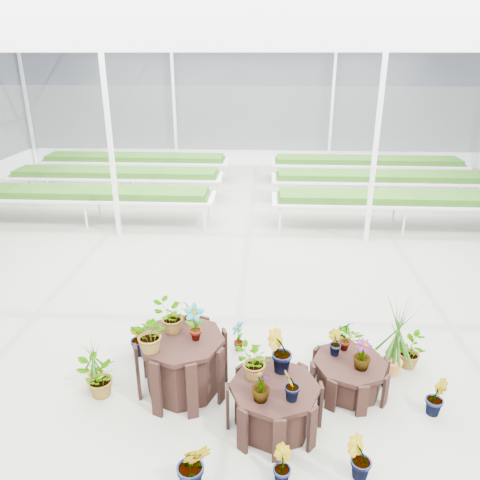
{
  "coord_description": "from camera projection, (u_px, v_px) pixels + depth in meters",
  "views": [
    {
      "loc": [
        0.59,
        -6.56,
        4.2
      ],
      "look_at": [
        0.17,
        0.64,
        1.3
      ],
      "focal_mm": 35.0,
      "sensor_mm": 36.0,
      "label": 1
    }
  ],
  "objects": [
    {
      "name": "ground_plane",
      "position": [
        227.0,
        328.0,
        7.67
      ],
      "size": [
        24.0,
        24.0,
        0.0
      ],
      "primitive_type": "plane",
      "color": "gray",
      "rests_on": "ground"
    },
    {
      "name": "greenhouse_shell",
      "position": [
        226.0,
        196.0,
        6.83
      ],
      "size": [
        18.0,
        24.0,
        4.5
      ],
      "primitive_type": null,
      "color": "white",
      "rests_on": "ground"
    },
    {
      "name": "steel_frame",
      "position": [
        226.0,
        196.0,
        6.83
      ],
      "size": [
        18.0,
        24.0,
        4.5
      ],
      "primitive_type": null,
      "color": "silver",
      "rests_on": "ground"
    },
    {
      "name": "nursery_benches",
      "position": [
        247.0,
        186.0,
        14.18
      ],
      "size": [
        16.0,
        7.0,
        0.84
      ],
      "primitive_type": null,
      "color": "silver",
      "rests_on": "ground"
    },
    {
      "name": "plinth_tall",
      "position": [
        182.0,
        364.0,
        6.15
      ],
      "size": [
        1.53,
        1.53,
        0.79
      ],
      "primitive_type": "cylinder",
      "rotation": [
        0.0,
        0.0,
        -0.41
      ],
      "color": "black",
      "rests_on": "ground"
    },
    {
      "name": "plinth_mid",
      "position": [
        274.0,
        406.0,
        5.57
      ],
      "size": [
        1.2,
        1.2,
        0.58
      ],
      "primitive_type": "cylinder",
      "rotation": [
        0.0,
        0.0,
        0.09
      ],
      "color": "black",
      "rests_on": "ground"
    },
    {
      "name": "plinth_low",
      "position": [
        349.0,
        376.0,
        6.19
      ],
      "size": [
        1.16,
        1.16,
        0.45
      ],
      "primitive_type": "cylinder",
      "rotation": [
        0.0,
        0.0,
        0.17
      ],
      "color": "black",
      "rests_on": "ground"
    },
    {
      "name": "nursery_plants",
      "position": [
        260.0,
        356.0,
        6.08
      ],
      "size": [
        4.76,
        2.83,
        1.32
      ],
      "color": "#244D12",
      "rests_on": "ground"
    }
  ]
}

